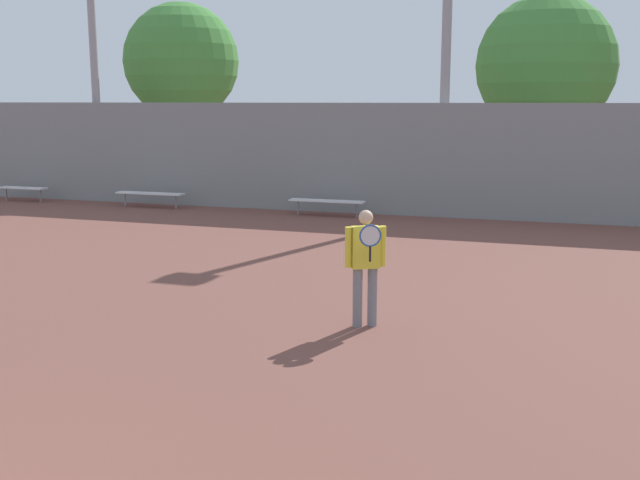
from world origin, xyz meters
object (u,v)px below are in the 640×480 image
at_px(tennis_player, 365,261).
at_px(light_pole_near_left, 92,21).
at_px(bench_courtside_far, 327,202).
at_px(bench_by_gate, 150,194).
at_px(tree_green_tall, 546,66).
at_px(tree_dark_dense, 182,62).
at_px(light_pole_far_right, 447,33).
at_px(bench_adjacent_court, 23,189).

height_order(tennis_player, light_pole_near_left, light_pole_near_left).
bearing_deg(tennis_player, light_pole_near_left, 109.39).
relative_size(bench_courtside_far, light_pole_near_left, 0.22).
bearing_deg(bench_by_gate, tree_green_tall, 29.25).
height_order(bench_courtside_far, light_pole_near_left, light_pole_near_left).
height_order(bench_courtside_far, tree_green_tall, tree_green_tall).
bearing_deg(bench_by_gate, tree_dark_dense, 106.68).
height_order(light_pole_far_right, tree_green_tall, light_pole_far_right).
bearing_deg(bench_by_gate, light_pole_near_left, 153.64).
height_order(tennis_player, bench_by_gate, tennis_player).
xyz_separation_m(light_pole_far_right, tree_green_tall, (2.51, 4.96, -0.71)).
height_order(bench_adjacent_court, bench_by_gate, same).
distance_m(tennis_player, bench_by_gate, 13.52).
height_order(light_pole_near_left, tree_green_tall, light_pole_near_left).
distance_m(bench_courtside_far, bench_by_gate, 5.64).
relative_size(bench_by_gate, light_pole_near_left, 0.23).
bearing_deg(tennis_player, light_pole_far_right, 65.65).
bearing_deg(light_pole_far_right, tree_dark_dense, 159.23).
bearing_deg(tree_dark_dense, light_pole_near_left, -105.18).
bearing_deg(tree_dark_dense, bench_adjacent_court, -121.04).
xyz_separation_m(bench_courtside_far, light_pole_far_right, (3.02, 1.30, 4.62)).
height_order(tennis_player, tree_green_tall, tree_green_tall).
bearing_deg(bench_courtside_far, tree_dark_dense, 144.29).
xyz_separation_m(light_pole_far_right, tree_dark_dense, (-10.21, 3.87, -0.45)).
relative_size(bench_adjacent_court, tree_green_tall, 0.25).
bearing_deg(bench_courtside_far, light_pole_near_left, 171.11).
xyz_separation_m(bench_by_gate, light_pole_far_right, (8.66, 1.30, 4.62)).
bearing_deg(light_pole_near_left, bench_courtside_far, -8.89).
xyz_separation_m(bench_by_gate, light_pole_near_left, (-2.60, 1.29, 5.27)).
relative_size(bench_by_gate, tree_dark_dense, 0.33).
xyz_separation_m(bench_adjacent_court, light_pole_far_right, (13.32, 1.30, 4.62)).
relative_size(bench_courtside_far, tree_dark_dense, 0.32).
distance_m(bench_courtside_far, light_pole_far_right, 5.67).
bearing_deg(bench_adjacent_court, light_pole_near_left, 32.06).
relative_size(bench_adjacent_court, light_pole_far_right, 0.19).
distance_m(light_pole_far_right, tree_dark_dense, 10.93).
height_order(bench_by_gate, tree_green_tall, tree_green_tall).
height_order(light_pole_near_left, tree_dark_dense, light_pole_near_left).
relative_size(tree_green_tall, tree_dark_dense, 0.99).
xyz_separation_m(tennis_player, tree_dark_dense, (-10.85, 14.98, 3.62)).
height_order(tennis_player, bench_adjacent_court, tennis_player).
bearing_deg(tree_dark_dense, light_pole_far_right, -20.77).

